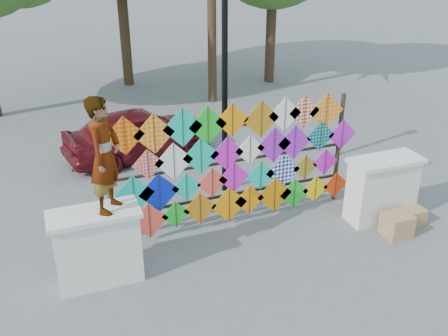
{
  "coord_description": "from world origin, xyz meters",
  "views": [
    {
      "loc": [
        -3.2,
        -7.02,
        5.15
      ],
      "look_at": [
        -0.26,
        0.6,
        1.24
      ],
      "focal_mm": 40.0,
      "sensor_mm": 36.0,
      "label": 1
    }
  ],
  "objects": [
    {
      "name": "parapet_right",
      "position": [
        2.7,
        -0.2,
        0.65
      ],
      "size": [
        1.4,
        0.65,
        1.28
      ],
      "color": "white",
      "rests_on": "ground"
    },
    {
      "name": "cardboard_box_near",
      "position": [
        2.62,
        -0.84,
        0.22
      ],
      "size": [
        0.49,
        0.44,
        0.44
      ],
      "primitive_type": "cube",
      "color": "#AD7B53",
      "rests_on": "ground"
    },
    {
      "name": "ground",
      "position": [
        0.0,
        0.0,
        0.0
      ],
      "size": [
        80.0,
        80.0,
        0.0
      ],
      "primitive_type": "plane",
      "color": "slate",
      "rests_on": "ground"
    },
    {
      "name": "parapet_left",
      "position": [
        -2.7,
        -0.2,
        0.65
      ],
      "size": [
        1.4,
        0.65,
        1.28
      ],
      "color": "white",
      "rests_on": "ground"
    },
    {
      "name": "kite_rack",
      "position": [
        0.05,
        0.72,
        1.24
      ],
      "size": [
        4.95,
        0.24,
        2.43
      ],
      "color": "black",
      "rests_on": "ground"
    },
    {
      "name": "lamppost",
      "position": [
        0.3,
        2.0,
        2.69
      ],
      "size": [
        0.28,
        0.28,
        4.46
      ],
      "color": "black",
      "rests_on": "ground"
    },
    {
      "name": "cardboard_box_far",
      "position": [
        3.21,
        -0.61,
        0.16
      ],
      "size": [
        0.38,
        0.35,
        0.32
      ],
      "primitive_type": "cube",
      "color": "#AD7B53",
      "rests_on": "ground"
    },
    {
      "name": "sedan",
      "position": [
        -1.03,
        4.47,
        0.62
      ],
      "size": [
        3.87,
        2.15,
        1.24
      ],
      "primitive_type": "imported",
      "rotation": [
        0.0,
        0.0,
        1.77
      ],
      "color": "maroon",
      "rests_on": "ground"
    },
    {
      "name": "vendor_woman",
      "position": [
        -2.43,
        -0.2,
        2.18
      ],
      "size": [
        0.72,
        0.78,
        1.8
      ],
      "primitive_type": "imported",
      "rotation": [
        0.0,
        0.0,
        0.97
      ],
      "color": "#99999E",
      "rests_on": "parapet_left"
    }
  ]
}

